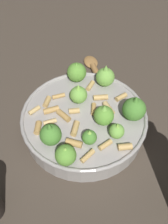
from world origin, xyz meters
TOP-DOWN VIEW (x-y plane):
  - ground_plane at (0.00, 0.00)m, footprint 2.40×2.40m
  - cooking_pan at (0.00, 0.00)m, footprint 0.26×0.26m
  - wooden_spoon at (0.06, 0.13)m, footprint 0.06×0.25m

SIDE VIEW (x-z plane):
  - ground_plane at x=0.00m, z-range 0.00..0.00m
  - wooden_spoon at x=0.06m, z-range 0.00..0.02m
  - cooking_pan at x=0.00m, z-range -0.02..0.09m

